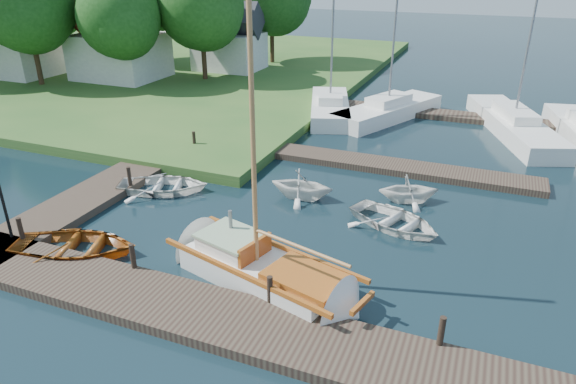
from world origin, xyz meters
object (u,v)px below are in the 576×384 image
at_px(house_c, 229,43).
at_px(tree_5, 50,1).
at_px(tender_a, 163,183).
at_px(marina_boat_0, 330,106).
at_px(tree_2, 119,15).
at_px(tree_3, 201,4).
at_px(tender_d, 409,187).
at_px(sailboat, 266,273).
at_px(mooring_post_3, 441,331).
at_px(tender_c, 395,218).
at_px(tree_1, 26,2).
at_px(lamp_post, 1,194).
at_px(dinghy, 74,243).
at_px(mooring_post_0, 20,229).
at_px(mooring_post_5, 194,139).
at_px(marina_boat_1, 388,109).
at_px(mooring_post_1, 133,256).
at_px(mooring_post_2, 270,289).
at_px(house_b, 16,44).
at_px(tender_b, 302,183).
at_px(marina_boat_3, 514,123).
at_px(house_a, 119,44).
at_px(mooring_post_4, 129,176).

bearing_deg(house_c, tree_5, -173.05).
relative_size(tender_a, marina_boat_0, 0.37).
xyz_separation_m(tree_2, tree_3, (4.00, 4.00, 0.56)).
xyz_separation_m(tender_d, tree_2, (-21.77, 10.68, 4.63)).
bearing_deg(sailboat, mooring_post_3, 2.87).
bearing_deg(tender_c, tree_1, 92.01).
bearing_deg(lamp_post, dinghy, 7.07).
xyz_separation_m(mooring_post_0, mooring_post_5, (0.50, 10.00, 0.00)).
bearing_deg(tree_1, marina_boat_1, 5.63).
distance_m(mooring_post_0, marina_boat_1, 21.09).
bearing_deg(tender_a, mooring_post_3, -135.99).
height_order(tender_a, tree_2, tree_2).
xyz_separation_m(sailboat, dinghy, (-6.44, -0.86, 0.07)).
height_order(mooring_post_3, dinghy, mooring_post_3).
xyz_separation_m(marina_boat_0, tree_2, (-15.17, 0.25, 4.69)).
bearing_deg(mooring_post_0, tender_c, 28.39).
height_order(mooring_post_1, marina_boat_1, marina_boat_1).
xyz_separation_m(mooring_post_2, house_c, (-15.50, 27.00, 1.88)).
xyz_separation_m(marina_boat_1, tree_1, (-24.59, -2.42, 5.53)).
relative_size(marina_boat_1, house_b, 1.71).
distance_m(mooring_post_0, house_c, 27.84).
xyz_separation_m(tender_a, tree_5, (-24.22, 19.51, 5.04)).
distance_m(tender_a, marina_boat_0, 13.58).
xyz_separation_m(lamp_post, tender_c, (11.70, 6.05, -1.51)).
bearing_deg(tender_b, house_b, 64.10).
relative_size(mooring_post_1, lamp_post, 0.33).
bearing_deg(tree_2, tender_d, -26.12).
distance_m(lamp_post, dinghy, 2.84).
height_order(tender_a, house_c, house_c).
relative_size(mooring_post_5, marina_boat_3, 0.07).
bearing_deg(house_a, tender_d, -27.97).
relative_size(lamp_post, marina_boat_3, 0.23).
bearing_deg(tender_d, marina_boat_1, -7.02).
bearing_deg(lamp_post, tree_1, 133.18).
bearing_deg(mooring_post_2, mooring_post_0, 180.00).
bearing_deg(tree_1, dinghy, -42.29).
xyz_separation_m(mooring_post_5, tree_3, (-7.00, 13.05, 5.11)).
bearing_deg(mooring_post_3, tender_c, 110.78).
bearing_deg(tree_5, tender_b, -31.13).
bearing_deg(dinghy, tender_b, -56.43).
bearing_deg(marina_boat_0, tree_2, 70.55).
xyz_separation_m(mooring_post_5, marina_boat_3, (14.55, 9.30, -0.14)).
height_order(sailboat, tender_c, sailboat).
height_order(house_b, house_c, house_b).
xyz_separation_m(tender_a, marina_boat_3, (13.33, 13.76, 0.18)).
height_order(mooring_post_0, lamp_post, lamp_post).
distance_m(mooring_post_4, tree_3, 20.02).
distance_m(mooring_post_5, tender_c, 11.41).
bearing_deg(mooring_post_4, mooring_post_5, 90.00).
height_order(lamp_post, marina_boat_1, marina_boat_1).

